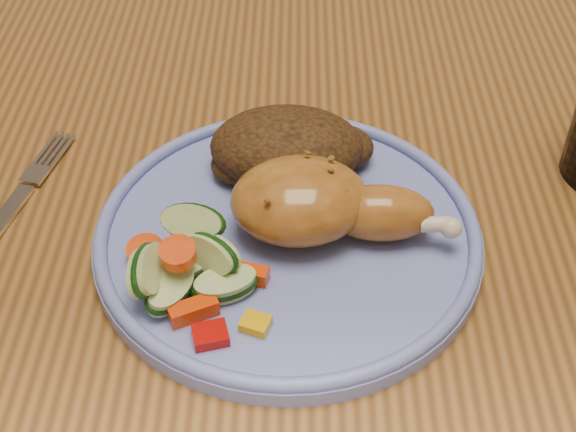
# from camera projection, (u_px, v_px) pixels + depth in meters

# --- Properties ---
(dining_table) EXTENTS (0.90, 1.40, 0.75)m
(dining_table) POSITION_uv_depth(u_px,v_px,m) (388.00, 269.00, 0.66)
(dining_table) COLOR brown
(dining_table) RESTS_ON ground
(chair_far) EXTENTS (0.42, 0.42, 0.91)m
(chair_far) POSITION_uv_depth(u_px,v_px,m) (347.00, 48.00, 1.23)
(chair_far) COLOR #4C2D16
(chair_far) RESTS_ON ground
(plate) EXTENTS (0.27, 0.27, 0.01)m
(plate) POSITION_uv_depth(u_px,v_px,m) (288.00, 238.00, 0.56)
(plate) COLOR #6876C4
(plate) RESTS_ON dining_table
(plate_rim) EXTENTS (0.27, 0.27, 0.01)m
(plate_rim) POSITION_uv_depth(u_px,v_px,m) (288.00, 227.00, 0.55)
(plate_rim) COLOR #6876C4
(plate_rim) RESTS_ON plate
(chicken_leg) EXTENTS (0.16, 0.09, 0.05)m
(chicken_leg) POSITION_uv_depth(u_px,v_px,m) (319.00, 203.00, 0.54)
(chicken_leg) COLOR #AD6824
(chicken_leg) RESTS_ON plate
(rice_pilaf) EXTENTS (0.12, 0.08, 0.05)m
(rice_pilaf) POSITION_uv_depth(u_px,v_px,m) (290.00, 148.00, 0.59)
(rice_pilaf) COLOR #402710
(rice_pilaf) RESTS_ON plate
(vegetable_pile) EXTENTS (0.10, 0.11, 0.05)m
(vegetable_pile) POSITION_uv_depth(u_px,v_px,m) (186.00, 266.00, 0.51)
(vegetable_pile) COLOR #A50A05
(vegetable_pile) RESTS_ON plate
(fork) EXTENTS (0.05, 0.16, 0.00)m
(fork) POSITION_uv_depth(u_px,v_px,m) (7.00, 213.00, 0.58)
(fork) COLOR silver
(fork) RESTS_ON dining_table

